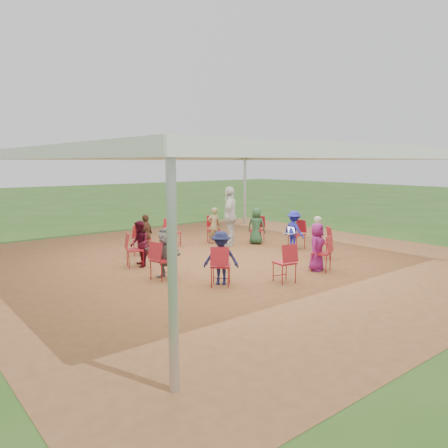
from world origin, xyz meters
TOP-DOWN VIEW (x-y plane):
  - ground at (0.00, 0.00)m, footprint 80.00×80.00m
  - dirt_patch at (0.00, 0.00)m, footprint 13.00×13.00m
  - tent at (0.00, 0.00)m, footprint 10.33×10.33m
  - chair_0 at (2.60, -0.14)m, footprint 0.46×0.44m
  - chair_1 at (2.26, 1.28)m, footprint 0.59×0.58m
  - chair_2 at (1.21, 2.30)m, footprint 0.58×0.58m
  - chair_3 at (-0.23, 2.59)m, footprint 0.46×0.48m
  - chair_4 at (-1.59, 2.06)m, footprint 0.60×0.61m
  - chair_5 at (-2.45, 0.87)m, footprint 0.55×0.54m
  - chair_6 at (-2.53, -0.60)m, footprint 0.52×0.51m
  - chair_7 at (-1.81, -1.87)m, footprint 0.61×0.61m
  - chair_8 at (-0.51, -2.55)m, footprint 0.50×0.51m
  - chair_9 at (0.95, -2.42)m, footprint 0.55×0.56m
  - chair_10 at (2.11, -1.52)m, footprint 0.60×0.60m
  - person_seated_0 at (2.48, -0.14)m, footprint 0.42×0.79m
  - person_seated_1 at (2.16, 1.23)m, footprint 0.57×0.67m
  - person_seated_2 at (1.15, 2.20)m, footprint 0.52×0.46m
  - person_seated_3 at (-1.52, 1.96)m, footprint 0.77×0.71m
  - person_seated_4 at (-2.34, 0.83)m, footprint 0.51×0.66m
  - person_seated_5 at (-2.42, -0.57)m, footprint 0.66×1.18m
  - person_seated_6 at (-1.73, -1.78)m, footprint 0.82×0.81m
  - person_seated_7 at (0.91, -2.31)m, footprint 0.66×0.52m
  - person_seated_8 at (2.01, -1.45)m, footprint 0.49×0.52m
  - standing_person at (1.35, 1.61)m, footprint 1.22×1.15m
  - cable_coil at (0.37, 0.64)m, footprint 0.35×0.35m
  - laptop at (2.31, -0.13)m, footprint 0.27×0.33m

SIDE VIEW (x-z plane):
  - ground at x=0.00m, z-range 0.00..0.00m
  - dirt_patch at x=0.00m, z-range 0.01..0.01m
  - cable_coil at x=0.37m, z-range 0.01..0.03m
  - chair_0 at x=2.60m, z-range 0.00..0.90m
  - chair_1 at x=2.26m, z-range 0.00..0.90m
  - chair_2 at x=1.21m, z-range 0.00..0.90m
  - chair_3 at x=-0.23m, z-range 0.00..0.90m
  - chair_4 at x=-1.59m, z-range 0.00..0.90m
  - chair_5 at x=-2.45m, z-range 0.00..0.90m
  - chair_6 at x=-2.53m, z-range 0.00..0.90m
  - chair_7 at x=-1.81m, z-range 0.00..0.90m
  - chair_8 at x=-0.51m, z-range 0.00..0.90m
  - chair_9 at x=0.95m, z-range 0.00..0.90m
  - chair_10 at x=2.11m, z-range 0.00..0.90m
  - laptop at x=2.31m, z-range 0.46..0.68m
  - person_seated_0 at x=2.48m, z-range 0.01..1.20m
  - person_seated_1 at x=2.16m, z-range 0.01..1.20m
  - person_seated_2 at x=1.15m, z-range 0.01..1.20m
  - person_seated_3 at x=-1.52m, z-range 0.01..1.20m
  - person_seated_4 at x=-2.34m, z-range 0.01..1.20m
  - person_seated_5 at x=-2.42m, z-range 0.01..1.20m
  - person_seated_6 at x=-1.73m, z-range 0.01..1.20m
  - person_seated_7 at x=0.91m, z-range 0.01..1.20m
  - person_seated_8 at x=2.01m, z-range 0.01..1.20m
  - standing_person at x=1.35m, z-range 0.01..1.91m
  - tent at x=0.00m, z-range 0.87..3.87m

